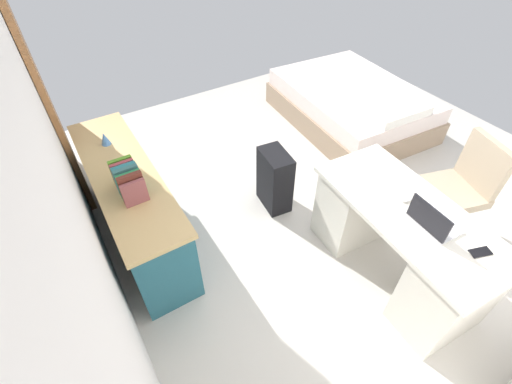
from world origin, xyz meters
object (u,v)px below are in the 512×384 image
suitcase_black (275,180)px  cell_phone_near_laptop (480,252)px  bed (351,105)px  laptop (432,221)px  figurine_small (105,139)px  credenza (133,205)px  computer_mouse (407,198)px  desk (398,242)px  office_chair (455,194)px

suitcase_black → cell_phone_near_laptop: bearing=-158.5°
bed → laptop: size_ratio=6.17×
figurine_small → credenza: bearing=-179.8°
computer_mouse → credenza: bearing=53.8°
cell_phone_near_laptop → figurine_small: size_ratio=1.24×
bed → desk: bearing=145.4°
laptop → figurine_small: 2.63m
desk → figurine_small: bearing=40.2°
laptop → figurine_small: laptop is taller
suitcase_black → laptop: laptop is taller
laptop → figurine_small: size_ratio=2.94×
desk → office_chair: office_chair is taller
bed → figurine_small: (0.01, 2.93, 0.56)m
laptop → figurine_small: bearing=37.7°
desk → suitcase_black: size_ratio=2.41×
cell_phone_near_laptop → bed: bearing=-8.9°
bed → laptop: bearing=147.4°
bed → suitcase_black: (-0.74, 1.67, 0.06)m
bed → computer_mouse: size_ratio=19.96×
cell_phone_near_laptop → credenza: bearing=59.3°
credenza → computer_mouse: (-1.39, -1.66, 0.38)m
desk → cell_phone_near_laptop: size_ratio=10.88×
computer_mouse → desk: bearing=156.1°
credenza → bed: bearing=-81.7°
credenza → bed: (0.43, -2.93, -0.13)m
office_chair → credenza: office_chair is taller
credenza → figurine_small: 0.61m
office_chair → bed: bearing=-15.9°
credenza → cell_phone_near_laptop: bearing=-139.3°
office_chair → bed: (1.82, -0.52, -0.18)m
desk → laptop: 0.44m
office_chair → figurine_small: office_chair is taller
laptop → suitcase_black: bearing=14.5°
office_chair → bed: size_ratio=0.47×
bed → cell_phone_near_laptop: (-2.39, 1.24, 0.50)m
suitcase_black → figurine_small: 1.55m
credenza → suitcase_black: (-0.31, -1.26, -0.07)m
desk → cell_phone_near_laptop: 0.60m
desk → credenza: bearing=47.5°
laptop → computer_mouse: laptop is taller
computer_mouse → figurine_small: size_ratio=0.91×
computer_mouse → bed: bearing=-31.2°
office_chair → credenza: (1.39, 2.41, -0.04)m
suitcase_black → figurine_small: figurine_small is taller
credenza → laptop: size_ratio=5.56×
suitcase_black → computer_mouse: (-1.08, -0.40, 0.45)m
cell_phone_near_laptop → figurine_small: bearing=53.8°
suitcase_black → credenza: bearing=82.9°
suitcase_black → computer_mouse: size_ratio=6.14×
laptop → computer_mouse: (0.26, -0.06, -0.03)m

